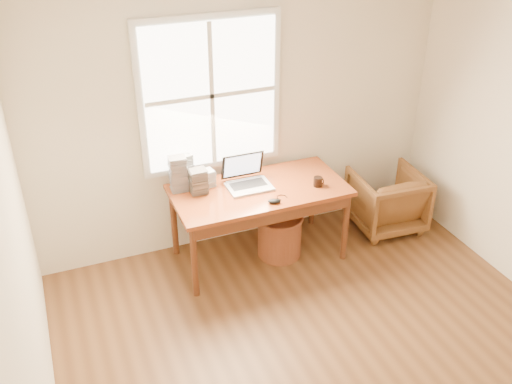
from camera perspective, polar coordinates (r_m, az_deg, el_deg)
room_shell at (r=3.66m, az=9.79°, el=-3.60°), size 4.04×4.54×2.64m
desk at (r=5.22m, az=0.33°, el=0.17°), size 1.60×0.80×0.04m
armchair at (r=6.04m, az=12.92°, el=-0.78°), size 0.72×0.73×0.63m
wicker_stool at (r=5.52m, az=2.37°, el=-4.40°), size 0.49×0.49×0.42m
laptop at (r=5.15m, az=-0.68°, el=1.83°), size 0.39×0.41×0.29m
mouse at (r=4.98m, az=1.85°, el=-0.92°), size 0.13×0.10×0.04m
coffee_mug at (r=5.26m, az=6.19°, el=1.03°), size 0.09×0.09×0.09m
cd_stack_a at (r=5.26m, az=-7.24°, el=2.26°), size 0.18×0.16×0.30m
cd_stack_b at (r=5.11m, az=-5.79°, el=1.07°), size 0.15×0.13×0.23m
cd_stack_c at (r=5.16m, az=-7.78°, el=1.84°), size 0.16×0.14×0.33m
cd_stack_d at (r=5.23m, az=-4.92°, el=1.40°), size 0.14×0.13×0.16m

